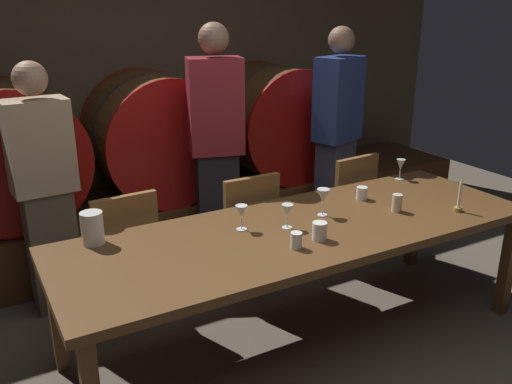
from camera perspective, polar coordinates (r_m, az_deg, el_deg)
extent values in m
plane|color=brown|center=(3.12, 4.33, -19.38)|extent=(8.39, 8.39, 0.00)
cube|color=brown|center=(4.87, -12.75, 10.08)|extent=(6.45, 0.24, 2.40)
cube|color=#4C2D16|center=(4.62, -9.83, -2.83)|extent=(5.81, 0.90, 0.45)
cylinder|color=brown|center=(4.19, -24.55, 3.70)|extent=(0.98, 0.72, 0.98)
cylinder|color=maroon|center=(3.83, -23.96, 2.42)|extent=(1.00, 0.03, 1.00)
cylinder|color=maroon|center=(4.56, -25.05, 4.78)|extent=(1.00, 0.03, 1.00)
cylinder|color=#2D2D33|center=(4.19, -24.55, 3.70)|extent=(0.99, 0.04, 0.99)
cylinder|color=brown|center=(4.40, -10.57, 5.81)|extent=(0.98, 0.72, 0.98)
cylinder|color=#9E1411|center=(4.05, -8.79, 4.76)|extent=(1.00, 0.03, 1.00)
cylinder|color=#9E1411|center=(4.75, -12.09, 6.71)|extent=(1.00, 0.03, 1.00)
cylinder|color=#2D2D33|center=(4.40, -10.57, 5.81)|extent=(0.99, 0.04, 0.99)
cylinder|color=#513319|center=(4.87, 2.13, 7.43)|extent=(0.98, 0.72, 0.98)
cylinder|color=maroon|center=(4.56, 4.62, 6.55)|extent=(1.00, 0.03, 1.00)
cylinder|color=maroon|center=(5.19, -0.06, 8.18)|extent=(1.00, 0.03, 1.00)
cylinder|color=#2D2D33|center=(4.87, 2.13, 7.43)|extent=(0.99, 0.04, 0.99)
cube|color=brown|center=(3.11, 4.94, -4.09)|extent=(2.81, 0.95, 0.05)
cube|color=brown|center=(3.87, 24.98, -7.03)|extent=(0.07, 0.07, 0.69)
cube|color=brown|center=(3.20, -20.33, -12.01)|extent=(0.07, 0.07, 0.69)
cube|color=brown|center=(4.35, 16.30, -3.11)|extent=(0.07, 0.07, 0.69)
cube|color=brown|center=(3.58, -14.24, -6.22)|extent=(0.42, 0.42, 0.04)
cube|color=brown|center=(3.33, -13.55, -3.81)|extent=(0.40, 0.06, 0.42)
cube|color=brown|center=(3.87, -12.40, -7.83)|extent=(0.05, 0.05, 0.42)
cube|color=brown|center=(3.78, -17.26, -8.93)|extent=(0.05, 0.05, 0.42)
cube|color=brown|center=(3.59, -10.43, -9.99)|extent=(0.05, 0.05, 0.42)
cube|color=brown|center=(3.49, -15.67, -11.26)|extent=(0.05, 0.05, 0.42)
cube|color=brown|center=(3.80, -1.72, -4.03)|extent=(0.40, 0.40, 0.04)
cube|color=brown|center=(3.57, -0.42, -1.64)|extent=(0.40, 0.04, 0.42)
cube|color=brown|center=(4.10, -0.68, -5.69)|extent=(0.04, 0.04, 0.42)
cube|color=brown|center=(3.97, -5.03, -6.69)|extent=(0.04, 0.04, 0.42)
cube|color=brown|center=(3.84, 1.77, -7.57)|extent=(0.04, 0.04, 0.42)
cube|color=brown|center=(3.69, -2.82, -8.73)|extent=(0.04, 0.04, 0.42)
cube|color=brown|center=(4.29, 8.65, -1.46)|extent=(0.43, 0.43, 0.04)
cube|color=brown|center=(4.09, 10.53, 0.82)|extent=(0.40, 0.08, 0.42)
cube|color=brown|center=(4.59, 8.63, -3.10)|extent=(0.05, 0.05, 0.42)
cube|color=brown|center=(4.38, 5.36, -4.08)|extent=(0.05, 0.05, 0.42)
cube|color=brown|center=(4.37, 11.66, -4.47)|extent=(0.05, 0.05, 0.42)
cube|color=brown|center=(4.15, 8.37, -5.60)|extent=(0.05, 0.05, 0.42)
cube|color=brown|center=(3.81, -20.59, -5.75)|extent=(0.31, 0.22, 0.82)
cube|color=tan|center=(3.58, -21.90, 4.49)|extent=(0.40, 0.27, 0.58)
sphere|color=tan|center=(3.51, -22.75, 11.00)|extent=(0.21, 0.21, 0.21)
cube|color=black|center=(4.10, -4.04, -2.01)|extent=(0.34, 0.27, 0.91)
cube|color=maroon|center=(3.88, -4.32, 9.00)|extent=(0.43, 0.33, 0.68)
sphere|color=#8C664C|center=(3.82, -4.50, 15.88)|extent=(0.21, 0.21, 0.21)
cube|color=#33384C|center=(4.60, 8.21, 0.09)|extent=(0.35, 0.28, 0.89)
cube|color=navy|center=(4.41, 8.69, 9.65)|extent=(0.44, 0.34, 0.66)
sphere|color=#8C664C|center=(4.36, 9.01, 15.57)|extent=(0.21, 0.21, 0.21)
cylinder|color=olive|center=(3.53, 20.52, -1.71)|extent=(0.05, 0.05, 0.02)
cylinder|color=#EDE5CC|center=(3.50, 20.70, -0.29)|extent=(0.02, 0.02, 0.16)
cone|color=yellow|center=(3.48, 20.88, 1.14)|extent=(0.01, 0.01, 0.02)
cylinder|color=white|center=(2.97, -16.88, -3.67)|extent=(0.12, 0.12, 0.18)
cylinder|color=white|center=(3.05, -1.53, -3.94)|extent=(0.06, 0.06, 0.00)
cylinder|color=white|center=(3.04, -1.53, -3.29)|extent=(0.01, 0.01, 0.07)
cone|color=white|center=(3.01, -1.54, -2.05)|extent=(0.07, 0.07, 0.07)
cylinder|color=silver|center=(3.08, 3.30, -3.75)|extent=(0.06, 0.06, 0.00)
cylinder|color=silver|center=(3.06, 3.31, -3.12)|extent=(0.01, 0.01, 0.07)
cone|color=silver|center=(3.04, 3.33, -1.92)|extent=(0.07, 0.07, 0.07)
cylinder|color=white|center=(3.27, 7.02, -2.41)|extent=(0.06, 0.06, 0.00)
cylinder|color=white|center=(3.26, 7.04, -1.76)|extent=(0.01, 0.01, 0.08)
cone|color=white|center=(3.23, 7.10, -0.41)|extent=(0.08, 0.08, 0.09)
cylinder|color=silver|center=(4.05, 14.89, 1.34)|extent=(0.06, 0.06, 0.00)
cylinder|color=silver|center=(4.04, 14.93, 1.80)|extent=(0.01, 0.01, 0.06)
cone|color=silver|center=(4.01, 15.02, 2.78)|extent=(0.06, 0.06, 0.08)
cylinder|color=white|center=(2.82, 4.28, -5.11)|extent=(0.06, 0.06, 0.09)
cylinder|color=white|center=(2.93, 6.72, -4.12)|extent=(0.08, 0.08, 0.10)
cylinder|color=white|center=(3.57, 11.11, -0.12)|extent=(0.07, 0.07, 0.08)
cylinder|color=beige|center=(3.40, 14.65, -1.12)|extent=(0.06, 0.06, 0.11)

